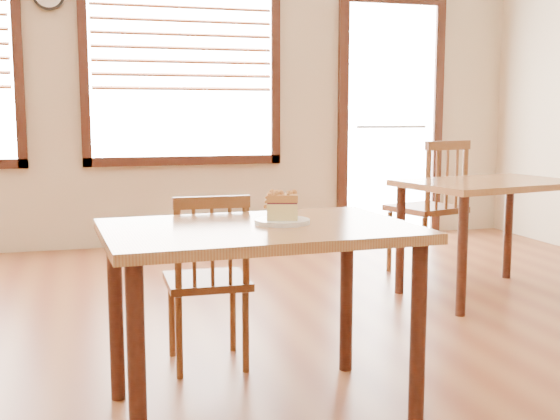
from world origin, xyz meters
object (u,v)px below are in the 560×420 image
at_px(cafe_chair_main, 208,279).
at_px(plate, 282,222).
at_px(cafe_chair_second, 430,206).
at_px(cake_slice, 282,205).
at_px(cafe_table_second, 489,198).
at_px(cafe_table_main, 259,252).

bearing_deg(cafe_chair_main, plate, 111.38).
height_order(cafe_chair_second, cake_slice, cafe_chair_second).
xyz_separation_m(cafe_table_second, cake_slice, (-1.77, -1.34, 0.18)).
bearing_deg(plate, cake_slice, 84.62).
bearing_deg(cafe_table_main, cafe_table_second, 33.02).
height_order(cafe_table_main, cake_slice, cake_slice).
bearing_deg(cafe_table_second, cake_slice, -154.28).
height_order(cafe_table_main, plate, plate).
bearing_deg(plate, cafe_chair_second, 49.44).
height_order(cafe_chair_main, plate, cafe_chair_main).
relative_size(cafe_chair_main, plate, 3.84).
height_order(plate, cake_slice, cake_slice).
height_order(cafe_table_main, cafe_table_second, same).
height_order(cafe_table_main, cafe_chair_main, cafe_chair_main).
bearing_deg(cafe_chair_second, cafe_table_second, 80.12).
distance_m(cafe_table_second, plate, 2.23).
bearing_deg(cafe_table_second, cafe_chair_second, 85.38).
relative_size(plate, cake_slice, 1.53).
bearing_deg(cake_slice, cafe_table_main, -150.07).
relative_size(cafe_chair_second, plate, 4.64).
relative_size(cafe_table_main, plate, 5.63).
bearing_deg(cafe_chair_main, cafe_chair_second, -141.68).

